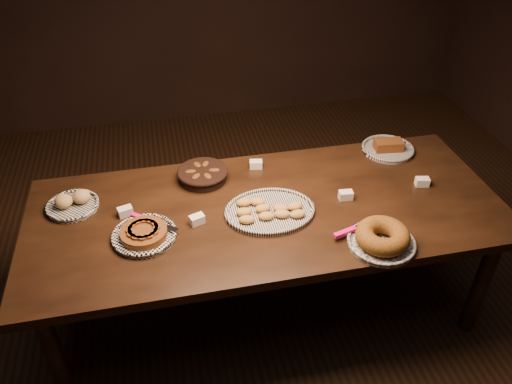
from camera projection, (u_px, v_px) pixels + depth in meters
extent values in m
plane|color=black|center=(266.00, 306.00, 2.97)|extent=(5.00, 5.00, 0.00)
cube|color=black|center=(268.00, 211.00, 2.54)|extent=(2.40, 1.00, 0.05)
cylinder|color=black|center=(56.00, 357.00, 2.28)|extent=(0.08, 0.08, 0.70)
cylinder|color=black|center=(481.00, 284.00, 2.64)|extent=(0.08, 0.08, 0.70)
cylinder|color=black|center=(70.00, 247.00, 2.88)|extent=(0.08, 0.08, 0.70)
cylinder|color=black|center=(415.00, 199.00, 3.24)|extent=(0.08, 0.08, 0.70)
torus|color=white|center=(144.00, 234.00, 2.33)|extent=(0.30, 0.30, 0.02)
cylinder|color=#4E280F|center=(144.00, 233.00, 2.32)|extent=(0.23, 0.23, 0.03)
cube|color=#5D2310|center=(156.00, 228.00, 2.32)|extent=(0.03, 0.08, 0.01)
cube|color=#5D2310|center=(154.00, 224.00, 2.34)|extent=(0.05, 0.08, 0.01)
cube|color=#5D2310|center=(150.00, 221.00, 2.35)|extent=(0.07, 0.06, 0.01)
cube|color=#5D2310|center=(144.00, 221.00, 2.36)|extent=(0.08, 0.03, 0.01)
cube|color=#5D2310|center=(137.00, 223.00, 2.35)|extent=(0.08, 0.05, 0.01)
cube|color=#5D2310|center=(132.00, 226.00, 2.33)|extent=(0.06, 0.07, 0.01)
cube|color=#5D2310|center=(130.00, 230.00, 2.30)|extent=(0.03, 0.08, 0.01)
cube|color=#5D2310|center=(131.00, 234.00, 2.28)|extent=(0.05, 0.08, 0.01)
cube|color=#5D2310|center=(136.00, 237.00, 2.26)|extent=(0.07, 0.06, 0.01)
cube|color=#5D2310|center=(143.00, 237.00, 2.26)|extent=(0.08, 0.03, 0.01)
cube|color=#5D2310|center=(149.00, 236.00, 2.27)|extent=(0.08, 0.05, 0.01)
cube|color=#5D2310|center=(154.00, 232.00, 2.29)|extent=(0.06, 0.07, 0.01)
cube|color=#F90C83|center=(142.00, 218.00, 2.41)|extent=(0.11, 0.09, 0.02)
cube|color=silver|center=(164.00, 226.00, 2.37)|extent=(0.14, 0.12, 0.00)
torus|color=black|center=(270.00, 210.00, 2.47)|extent=(0.36, 0.36, 0.02)
ellipsoid|color=#9F622E|center=(247.00, 220.00, 2.40)|extent=(0.09, 0.06, 0.04)
ellipsoid|color=#9F622E|center=(266.00, 216.00, 2.42)|extent=(0.08, 0.06, 0.04)
ellipsoid|color=#9F622E|center=(282.00, 214.00, 2.43)|extent=(0.09, 0.06, 0.04)
ellipsoid|color=#9F622E|center=(298.00, 214.00, 2.43)|extent=(0.08, 0.06, 0.04)
ellipsoid|color=#9F622E|center=(244.00, 212.00, 2.44)|extent=(0.08, 0.05, 0.04)
ellipsoid|color=#9F622E|center=(263.00, 208.00, 2.47)|extent=(0.08, 0.06, 0.04)
ellipsoid|color=#9F622E|center=(281.00, 208.00, 2.47)|extent=(0.09, 0.06, 0.04)
ellipsoid|color=#9F622E|center=(295.00, 206.00, 2.48)|extent=(0.08, 0.06, 0.04)
ellipsoid|color=#9F622E|center=(244.00, 202.00, 2.51)|extent=(0.08, 0.06, 0.04)
ellipsoid|color=#9F622E|center=(258.00, 202.00, 2.51)|extent=(0.09, 0.07, 0.04)
torus|color=black|center=(381.00, 242.00, 2.29)|extent=(0.31, 0.31, 0.02)
torus|color=brown|center=(383.00, 236.00, 2.27)|extent=(0.33, 0.33, 0.09)
cube|color=#F90C83|center=(345.00, 232.00, 2.33)|extent=(0.12, 0.06, 0.02)
cube|color=silver|center=(367.00, 224.00, 2.38)|extent=(0.15, 0.07, 0.00)
cylinder|color=black|center=(203.00, 175.00, 2.70)|extent=(0.25, 0.25, 0.06)
torus|color=black|center=(203.00, 172.00, 2.69)|extent=(0.28, 0.28, 0.02)
ellipsoid|color=#37190B|center=(214.00, 172.00, 2.69)|extent=(0.09, 0.06, 0.04)
ellipsoid|color=#37190B|center=(206.00, 166.00, 2.74)|extent=(0.07, 0.09, 0.04)
ellipsoid|color=#37190B|center=(197.00, 166.00, 2.73)|extent=(0.07, 0.09, 0.04)
ellipsoid|color=#37190B|center=(191.00, 173.00, 2.68)|extent=(0.08, 0.05, 0.04)
ellipsoid|color=#37190B|center=(196.00, 178.00, 2.65)|extent=(0.09, 0.09, 0.04)
ellipsoid|color=#37190B|center=(208.00, 178.00, 2.65)|extent=(0.07, 0.09, 0.04)
torus|color=white|center=(72.00, 205.00, 2.51)|extent=(0.26, 0.26, 0.02)
ellipsoid|color=tan|center=(64.00, 201.00, 2.49)|extent=(0.09, 0.09, 0.07)
ellipsoid|color=tan|center=(82.00, 196.00, 2.52)|extent=(0.09, 0.09, 0.07)
torus|color=black|center=(388.00, 148.00, 2.95)|extent=(0.31, 0.31, 0.02)
cube|color=#4E280F|center=(388.00, 145.00, 2.94)|extent=(0.17, 0.11, 0.06)
cube|color=white|center=(197.00, 220.00, 2.41)|extent=(0.08, 0.07, 0.04)
cube|color=white|center=(256.00, 164.00, 2.80)|extent=(0.08, 0.06, 0.04)
cube|color=white|center=(346.00, 195.00, 2.57)|extent=(0.07, 0.05, 0.04)
cube|color=white|center=(125.00, 211.00, 2.46)|extent=(0.08, 0.06, 0.04)
cube|color=white|center=(422.00, 182.00, 2.67)|extent=(0.08, 0.06, 0.04)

